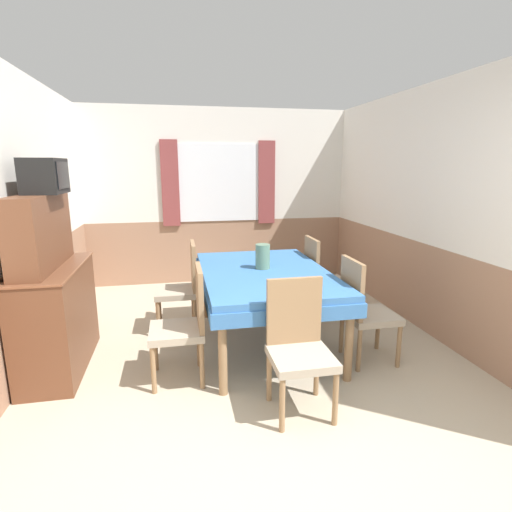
{
  "coord_description": "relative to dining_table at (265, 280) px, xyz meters",
  "views": [
    {
      "loc": [
        -0.66,
        -1.67,
        1.77
      ],
      "look_at": [
        0.09,
        2.02,
        0.91
      ],
      "focal_mm": 28.0,
      "sensor_mm": 36.0,
      "label": 1
    }
  ],
  "objects": [
    {
      "name": "ground_plane",
      "position": [
        -0.18,
        -2.02,
        -0.66
      ],
      "size": [
        16.0,
        16.0,
        0.0
      ],
      "primitive_type": "plane",
      "color": "tan"
    },
    {
      "name": "wall_back",
      "position": [
        -0.18,
        2.4,
        0.65
      ],
      "size": [
        4.31,
        0.1,
        2.6
      ],
      "color": "white",
      "rests_on": "ground_plane"
    },
    {
      "name": "wall_left",
      "position": [
        -2.16,
        0.18,
        0.64
      ],
      "size": [
        0.05,
        4.79,
        2.6
      ],
      "color": "white",
      "rests_on": "ground_plane"
    },
    {
      "name": "wall_right",
      "position": [
        1.8,
        0.18,
        0.64
      ],
      "size": [
        0.05,
        4.79,
        2.6
      ],
      "color": "white",
      "rests_on": "ground_plane"
    },
    {
      "name": "dining_table",
      "position": [
        0.0,
        0.0,
        0.0
      ],
      "size": [
        1.24,
        1.88,
        0.76
      ],
      "color": "#386BA8",
      "rests_on": "ground_plane"
    },
    {
      "name": "chair_head_near",
      "position": [
        -0.0,
        -1.12,
        -0.15
      ],
      "size": [
        0.44,
        0.44,
        0.97
      ],
      "rotation": [
        0.0,
        0.0,
        3.14
      ],
      "color": "#93704C",
      "rests_on": "ground_plane"
    },
    {
      "name": "chair_left_near",
      "position": [
        -0.8,
        -0.54,
        -0.15
      ],
      "size": [
        0.44,
        0.44,
        0.97
      ],
      "rotation": [
        0.0,
        0.0,
        1.57
      ],
      "color": "#93704C",
      "rests_on": "ground_plane"
    },
    {
      "name": "chair_left_far",
      "position": [
        -0.8,
        0.54,
        -0.15
      ],
      "size": [
        0.44,
        0.44,
        0.97
      ],
      "rotation": [
        0.0,
        0.0,
        1.57
      ],
      "color": "#93704C",
      "rests_on": "ground_plane"
    },
    {
      "name": "chair_right_far",
      "position": [
        0.8,
        0.54,
        -0.15
      ],
      "size": [
        0.44,
        0.44,
        0.97
      ],
      "rotation": [
        0.0,
        0.0,
        4.71
      ],
      "color": "#93704C",
      "rests_on": "ground_plane"
    },
    {
      "name": "chair_right_near",
      "position": [
        0.8,
        -0.54,
        -0.15
      ],
      "size": [
        0.44,
        0.44,
        0.97
      ],
      "rotation": [
        0.0,
        0.0,
        4.71
      ],
      "color": "#93704C",
      "rests_on": "ground_plane"
    },
    {
      "name": "sideboard",
      "position": [
        -1.91,
        -0.11,
        -0.01
      ],
      "size": [
        0.46,
        1.16,
        1.54
      ],
      "color": "brown",
      "rests_on": "ground_plane"
    },
    {
      "name": "tv",
      "position": [
        -1.88,
        -0.05,
        1.02
      ],
      "size": [
        0.29,
        0.43,
        0.29
      ],
      "color": "black",
      "rests_on": "sideboard"
    },
    {
      "name": "vase",
      "position": [
        -0.0,
        0.08,
        0.22
      ],
      "size": [
        0.14,
        0.14,
        0.25
      ],
      "color": "slate",
      "rests_on": "dining_table"
    }
  ]
}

